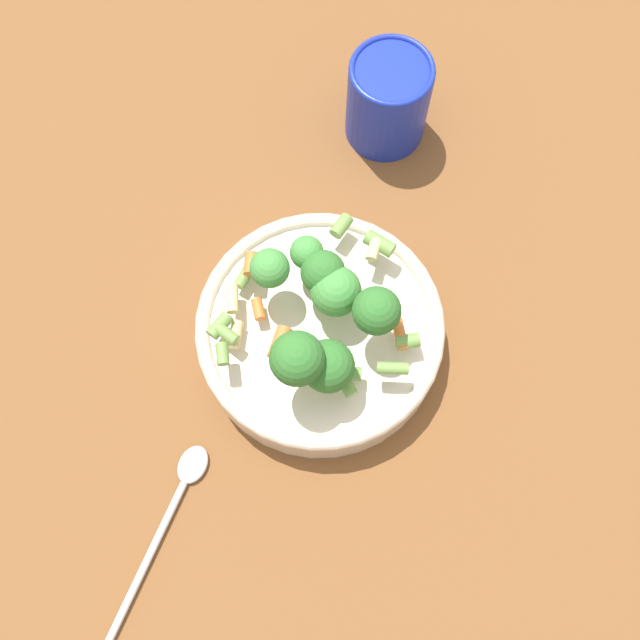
{
  "coord_description": "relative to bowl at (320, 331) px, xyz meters",
  "views": [
    {
      "loc": [
        -0.17,
        -0.14,
        0.69
      ],
      "look_at": [
        0.0,
        0.0,
        0.06
      ],
      "focal_mm": 42.0,
      "sensor_mm": 36.0,
      "label": 1
    }
  ],
  "objects": [
    {
      "name": "cup",
      "position": [
        0.23,
        0.09,
        0.03
      ],
      "size": [
        0.08,
        0.08,
        0.1
      ],
      "color": "#192DAD",
      "rests_on": "ground_plane"
    },
    {
      "name": "spoon",
      "position": [
        -0.2,
        0.01,
        -0.02
      ],
      "size": [
        0.18,
        0.06,
        0.01
      ],
      "rotation": [
        0.0,
        0.0,
        6.55
      ],
      "color": "silver",
      "rests_on": "ground_plane"
    },
    {
      "name": "pasta_salad",
      "position": [
        -0.01,
        -0.01,
        0.07
      ],
      "size": [
        0.19,
        0.18,
        0.09
      ],
      "color": "#8CB766",
      "rests_on": "bowl"
    },
    {
      "name": "bowl",
      "position": [
        0.0,
        0.0,
        0.0
      ],
      "size": [
        0.23,
        0.23,
        0.05
      ],
      "color": "beige",
      "rests_on": "ground_plane"
    },
    {
      "name": "ground_plane",
      "position": [
        0.0,
        0.0,
        -0.03
      ],
      "size": [
        3.0,
        3.0,
        0.0
      ],
      "primitive_type": "plane",
      "color": "brown"
    }
  ]
}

